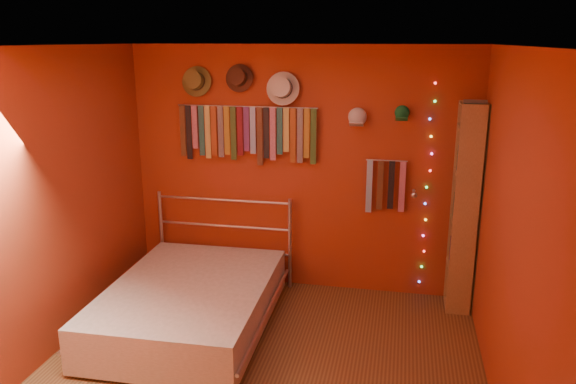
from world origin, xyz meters
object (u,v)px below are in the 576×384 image
Objects in this scene: reading_lamp at (414,194)px; bed at (190,304)px; bookshelf at (469,208)px; tie_rack at (247,131)px.

bed is at bearing -155.00° from reading_lamp.
bookshelf is at bearing 18.96° from bed.
tie_rack is 0.72× the size of bed.
bookshelf is (2.20, -0.15, -0.63)m from tie_rack.
tie_rack is at bearing 75.03° from bed.
bookshelf is at bearing -1.11° from reading_lamp.
bookshelf is (0.51, -0.01, -0.10)m from reading_lamp.
bed is at bearing -103.88° from tie_rack.
bookshelf is 2.73m from bed.
reading_lamp is at bearing 178.89° from bookshelf.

